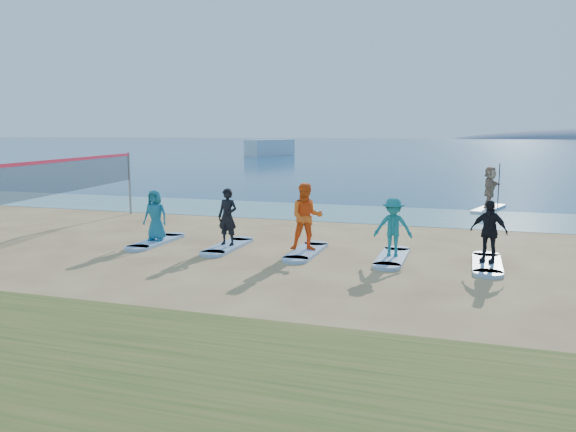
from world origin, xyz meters
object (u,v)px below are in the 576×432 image
(student_0, at_px, (156,215))
(student_2, at_px, (306,217))
(student_3, at_px, (393,227))
(surfboard_3, at_px, (392,257))
(paddleboarder, at_px, (490,187))
(surfboard_4, at_px, (487,264))
(boat_offshore_a, at_px, (270,156))
(surfboard_0, at_px, (156,241))
(surfboard_1, at_px, (228,246))
(paddleboard, at_px, (489,209))
(surfboard_2, at_px, (306,252))
(student_4, at_px, (489,231))
(student_1, at_px, (228,217))
(volleyball_net, at_px, (71,176))

(student_0, xyz_separation_m, student_2, (4.70, 0.00, 0.16))
(student_2, distance_m, student_3, 2.35)
(student_0, bearing_deg, surfboard_3, -1.98)
(paddleboarder, xyz_separation_m, surfboard_4, (-0.33, -10.75, -0.95))
(paddleboarder, xyz_separation_m, boat_offshore_a, (-28.03, 50.19, -0.99))
(surfboard_3, bearing_deg, surfboard_0, 180.00)
(surfboard_3, bearing_deg, boat_offshore_a, 112.59)
(surfboard_1, relative_size, surfboard_4, 1.00)
(paddleboard, distance_m, student_3, 11.11)
(surfboard_2, bearing_deg, paddleboarder, 64.96)
(student_0, height_order, surfboard_1, student_0)
(student_0, bearing_deg, student_2, -1.98)
(student_4, bearing_deg, surfboard_2, -160.76)
(surfboard_2, xyz_separation_m, student_4, (4.70, 0.00, 0.82))
(student_1, height_order, surfboard_3, student_1)
(student_2, distance_m, surfboard_3, 2.54)
(paddleboarder, height_order, student_4, paddleboarder)
(student_2, bearing_deg, volleyball_net, 156.16)
(volleyball_net, height_order, boat_offshore_a, volleyball_net)
(surfboard_1, distance_m, student_3, 4.77)
(surfboard_0, relative_size, surfboard_2, 1.00)
(paddleboarder, bearing_deg, student_4, -167.13)
(surfboard_0, xyz_separation_m, student_1, (2.35, 0.00, 0.86))
(student_1, height_order, student_2, student_2)
(paddleboarder, bearing_deg, boat_offshore_a, 43.79)
(surfboard_0, bearing_deg, student_3, 0.00)
(surfboard_1, xyz_separation_m, surfboard_2, (2.35, 0.00, 0.00))
(volleyball_net, height_order, surfboard_1, volleyball_net)
(student_3, bearing_deg, student_2, 175.43)
(paddleboarder, distance_m, student_0, 14.50)
(volleyball_net, bearing_deg, paddleboarder, 37.56)
(surfboard_2, xyz_separation_m, student_3, (2.35, 0.00, 0.81))
(paddleboard, bearing_deg, volleyball_net, -125.77)
(paddleboard, relative_size, surfboard_1, 1.36)
(surfboard_1, height_order, surfboard_3, same)
(surfboard_0, bearing_deg, paddleboarder, 47.89)
(student_0, relative_size, surfboard_1, 0.69)
(paddleboarder, distance_m, surfboard_2, 11.91)
(surfboard_3, height_order, student_4, student_4)
(surfboard_2, relative_size, surfboard_3, 1.00)
(volleyball_net, distance_m, student_0, 3.67)
(surfboard_3, distance_m, student_4, 2.49)
(student_0, relative_size, student_4, 0.97)
(volleyball_net, bearing_deg, surfboard_4, -2.74)
(surfboard_2, bearing_deg, surfboard_4, 0.00)
(surfboard_4, bearing_deg, student_4, 0.00)
(surfboard_0, xyz_separation_m, student_3, (7.05, 0.00, 0.81))
(paddleboarder, xyz_separation_m, surfboard_0, (-9.72, -10.75, -0.95))
(surfboard_2, bearing_deg, student_4, 0.00)
(student_3, xyz_separation_m, surfboard_4, (2.35, 0.00, -0.81))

